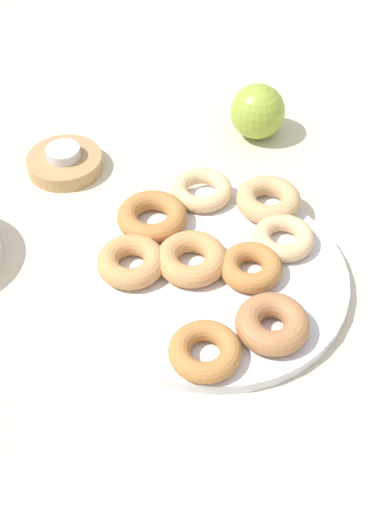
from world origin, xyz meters
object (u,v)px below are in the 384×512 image
(donut_plate, at_px, (217,278))
(donut_2, at_px, (268,200))
(donut_1, at_px, (131,262))
(donut_7, at_px, (192,259))
(donut_8, at_px, (284,238))
(tealight, at_px, (63,153))
(candle_holder, at_px, (65,163))
(donut_3, at_px, (272,324))
(donut_6, at_px, (202,190))
(donut_4, at_px, (205,351))
(apple, at_px, (258,111))
(donut_5, at_px, (152,217))
(donut_0, at_px, (251,270))

(donut_plate, relative_size, donut_2, 3.73)
(donut_plate, bearing_deg, donut_1, 87.22)
(donut_7, xyz_separation_m, donut_8, (0.04, -0.11, -0.00))
(donut_plate, xyz_separation_m, donut_2, (0.12, -0.07, 0.02))
(tealight, bearing_deg, candle_holder, 0.00)
(donut_2, xyz_separation_m, donut_3, (-0.21, 0.01, 0.00))
(donut_6, bearing_deg, donut_8, -130.81)
(donut_1, xyz_separation_m, donut_4, (-0.13, -0.09, -0.00))
(donut_plate, bearing_deg, tealight, 45.45)
(candle_holder, bearing_deg, donut_8, -118.39)
(donut_2, bearing_deg, candle_holder, 71.74)
(donut_3, distance_m, apple, 0.39)
(donut_3, bearing_deg, donut_7, 43.11)
(donut_5, xyz_separation_m, donut_6, (0.06, -0.06, -0.00))
(donut_plate, distance_m, donut_6, 0.14)
(donut_plate, distance_m, apple, 0.31)
(donut_1, distance_m, donut_8, 0.19)
(donut_8, bearing_deg, tealight, 61.61)
(donut_2, bearing_deg, donut_3, 177.80)
(donut_plate, distance_m, donut_5, 0.12)
(donut_6, bearing_deg, apple, -26.56)
(donut_5, relative_size, donut_8, 1.17)
(donut_0, distance_m, apple, 0.31)
(donut_5, distance_m, donut_6, 0.08)
(donut_6, distance_m, donut_8, 0.14)
(donut_1, distance_m, tealight, 0.24)
(donut_8, height_order, candle_holder, donut_8)
(donut_4, relative_size, candle_holder, 0.74)
(donut_4, distance_m, donut_5, 0.22)
(donut_0, bearing_deg, donut_2, -12.76)
(donut_1, xyz_separation_m, donut_6, (0.14, -0.08, -0.00))
(donut_3, height_order, donut_8, donut_3)
(donut_7, height_order, donut_8, donut_7)
(apple, bearing_deg, candle_holder, 107.81)
(tealight, bearing_deg, apple, -72.19)
(donut_3, xyz_separation_m, donut_6, (0.23, 0.08, -0.00))
(donut_7, bearing_deg, apple, -17.57)
(donut_plate, relative_size, donut_6, 3.89)
(donut_plate, bearing_deg, donut_8, -58.41)
(donut_plate, xyz_separation_m, donut_7, (0.01, 0.03, 0.02))
(donut_5, bearing_deg, tealight, 46.08)
(donut_6, bearing_deg, donut_3, -160.53)
(donut_1, distance_m, donut_4, 0.16)
(donut_4, xyz_separation_m, donut_8, (0.17, -0.10, -0.00))
(donut_2, relative_size, apple, 1.04)
(donut_7, bearing_deg, donut_5, 35.39)
(donut_2, bearing_deg, donut_plate, 150.17)
(donut_3, xyz_separation_m, donut_5, (0.17, 0.14, -0.00))
(donut_1, bearing_deg, donut_5, -14.49)
(donut_5, height_order, tealight, donut_5)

